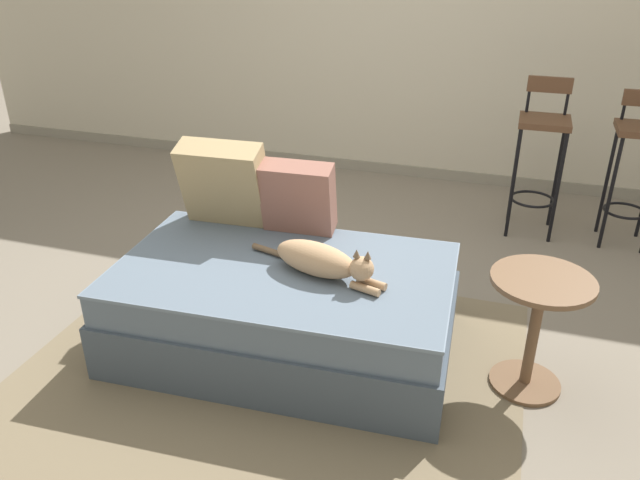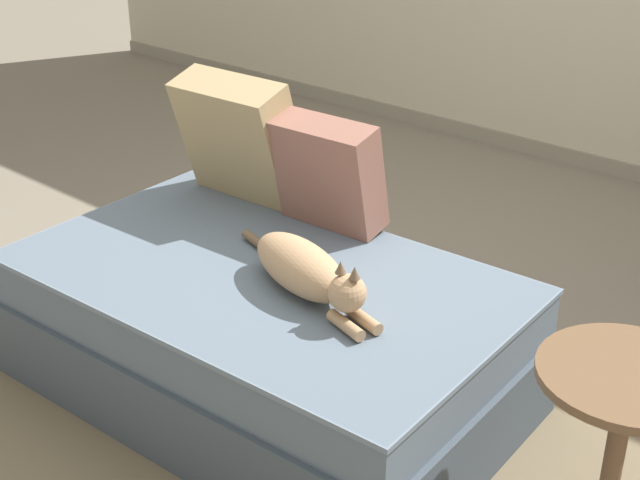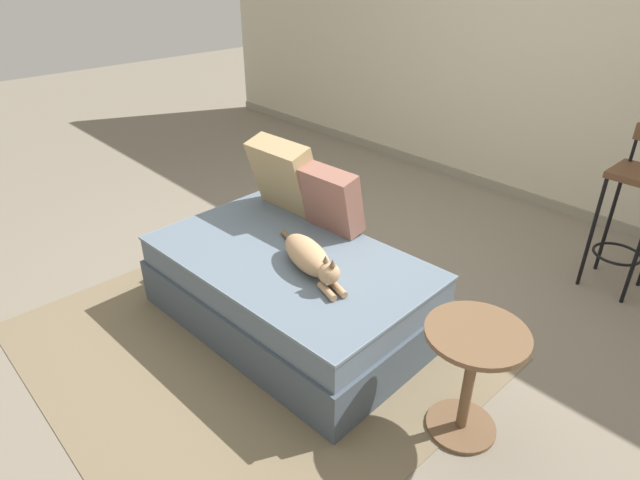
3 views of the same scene
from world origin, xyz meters
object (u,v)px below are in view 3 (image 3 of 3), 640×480
at_px(couch, 290,288).
at_px(side_table, 471,368).
at_px(bar_stool_near_window, 635,199).
at_px(throw_pillow_corner, 285,175).
at_px(throw_pillow_middle, 331,200).
at_px(cat, 310,257).

distance_m(couch, side_table, 1.17).
xyz_separation_m(couch, bar_stool_near_window, (1.13, 1.79, 0.39)).
height_order(couch, throw_pillow_corner, throw_pillow_corner).
distance_m(throw_pillow_middle, side_table, 1.29).
height_order(couch, throw_pillow_middle, throw_pillow_middle).
relative_size(throw_pillow_corner, cat, 0.65).
height_order(throw_pillow_corner, cat, throw_pillow_corner).
xyz_separation_m(couch, throw_pillow_corner, (-0.46, 0.37, 0.46)).
xyz_separation_m(couch, cat, (0.19, -0.01, 0.30)).
relative_size(couch, side_table, 2.94).
bearing_deg(side_table, couch, -177.14).
bearing_deg(bar_stool_near_window, throw_pillow_middle, -130.28).
height_order(couch, side_table, side_table).
height_order(cat, side_table, cat).
height_order(couch, cat, cat).
bearing_deg(couch, throw_pillow_corner, 141.65).
bearing_deg(couch, bar_stool_near_window, 57.71).
xyz_separation_m(throw_pillow_middle, bar_stool_near_window, (1.19, 1.41, -0.03)).
bearing_deg(couch, cat, -3.62).
height_order(throw_pillow_corner, side_table, throw_pillow_corner).
xyz_separation_m(cat, side_table, (0.96, 0.07, -0.16)).
xyz_separation_m(throw_pillow_corner, throw_pillow_middle, (0.40, 0.02, -0.04)).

